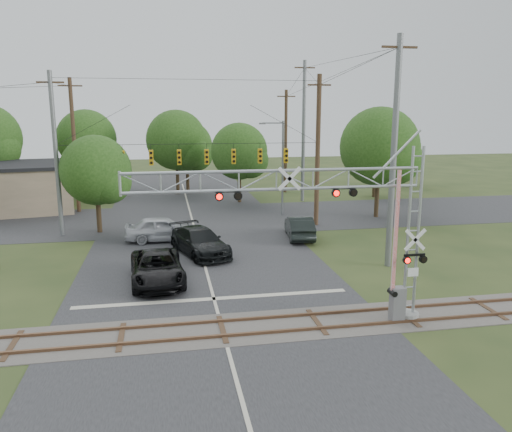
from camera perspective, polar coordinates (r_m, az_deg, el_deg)
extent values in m
plane|color=#2A3A1B|center=(19.07, -3.14, -15.38)|extent=(160.00, 160.00, 0.00)
cube|color=#28282A|center=(28.29, -5.74, -6.18)|extent=(14.00, 90.00, 0.02)
cube|color=#28282A|center=(41.81, -7.34, -0.33)|extent=(90.00, 12.00, 0.02)
cube|color=#48443E|center=(20.85, -3.86, -12.85)|extent=(90.00, 3.20, 0.05)
cube|color=brown|center=(20.17, -3.62, -13.51)|extent=(90.00, 0.12, 0.14)
cube|color=brown|center=(21.47, -4.09, -11.89)|extent=(90.00, 0.12, 0.14)
cylinder|color=gray|center=(22.75, 16.94, -10.83)|extent=(0.92, 0.92, 0.31)
cube|color=silver|center=(21.78, 17.51, -6.14)|extent=(0.46, 0.03, 0.36)
cube|color=slate|center=(22.09, 15.84, -9.74)|extent=(0.56, 0.46, 1.54)
cube|color=red|center=(21.05, 15.69, -1.86)|extent=(0.14, 0.09, 5.13)
cylinder|color=slate|center=(37.70, -21.88, 6.44)|extent=(0.32, 0.32, 11.50)
cylinder|color=#44291F|center=(38.73, 7.06, 7.31)|extent=(0.36, 0.36, 11.50)
cylinder|color=black|center=(36.97, -7.25, 8.17)|extent=(19.00, 0.03, 0.03)
cube|color=#CE960E|center=(37.31, -18.07, 6.26)|extent=(0.30, 0.30, 1.10)
cube|color=#CE960E|center=(37.10, -14.99, 6.41)|extent=(0.30, 0.30, 1.10)
cube|color=#CE960E|center=(37.00, -11.89, 6.54)|extent=(0.30, 0.30, 1.10)
cube|color=#CE960E|center=(37.00, -8.77, 6.66)|extent=(0.30, 0.30, 1.10)
cube|color=#CE960E|center=(37.11, -5.66, 6.75)|extent=(0.30, 0.30, 1.10)
cube|color=#CE960E|center=(37.33, -2.58, 6.83)|extent=(0.30, 0.30, 1.10)
cube|color=#CE960E|center=(37.66, 0.46, 6.88)|extent=(0.30, 0.30, 1.10)
cube|color=#CE960E|center=(38.08, 3.44, 6.91)|extent=(0.30, 0.30, 1.10)
imported|color=black|center=(26.51, -11.24, -5.81)|extent=(3.00, 5.87, 1.59)
imported|color=black|center=(31.21, -6.44, -2.92)|extent=(4.04, 6.14, 1.65)
imported|color=#AFB2B8|center=(34.84, -10.63, -1.44)|extent=(5.07, 2.10, 1.72)
imported|color=black|center=(35.20, 4.99, -1.26)|extent=(2.31, 4.98, 1.58)
cylinder|color=slate|center=(42.67, 3.06, 5.43)|extent=(0.18, 0.18, 8.01)
cylinder|color=slate|center=(42.22, 1.93, 10.59)|extent=(1.78, 0.11, 0.11)
cube|color=slate|center=(42.04, 0.72, 10.53)|extent=(0.53, 0.22, 0.13)
cylinder|color=#44291F|center=(46.56, -20.03, 7.50)|extent=(0.34, 0.34, 11.61)
cube|color=#44291F|center=(46.52, -20.49, 13.77)|extent=(2.00, 0.12, 0.12)
cylinder|color=slate|center=(49.50, 5.45, 9.49)|extent=(0.34, 0.34, 13.56)
cube|color=#44291F|center=(49.64, 5.60, 16.52)|extent=(2.00, 0.12, 0.12)
cylinder|color=slate|center=(28.75, 15.45, 6.74)|extent=(0.34, 0.34, 12.78)
cube|color=#44291F|center=(28.86, 16.10, 18.06)|extent=(2.00, 0.12, 0.12)
cylinder|color=#44291F|center=(55.07, 3.41, 8.45)|extent=(0.34, 0.34, 11.08)
cube|color=#44291F|center=(55.00, 3.48, 13.49)|extent=(2.00, 0.12, 0.12)
cylinder|color=#352818|center=(58.45, -18.55, 4.64)|extent=(0.36, 0.36, 4.15)
sphere|color=#1C4313|center=(58.15, -18.80, 8.33)|extent=(6.41, 6.41, 6.41)
cylinder|color=#352818|center=(38.35, -17.55, 0.60)|extent=(0.36, 0.36, 3.27)
sphere|color=#1C4313|center=(37.91, -17.83, 5.01)|extent=(5.06, 5.06, 5.06)
cylinder|color=#352818|center=(54.63, -8.96, 4.64)|extent=(0.36, 0.36, 4.13)
sphere|color=#1C4313|center=(54.30, -9.09, 8.57)|extent=(6.38, 6.38, 6.38)
cylinder|color=#352818|center=(55.49, -7.83, 4.52)|extent=(0.36, 0.36, 3.62)
sphere|color=#1C4313|center=(55.18, -7.92, 7.91)|extent=(5.59, 5.59, 5.59)
cylinder|color=#352818|center=(49.03, -1.91, 3.64)|extent=(0.36, 0.36, 3.55)
sphere|color=#1C4313|center=(48.68, -1.94, 7.41)|extent=(5.49, 5.49, 5.49)
cylinder|color=#352818|center=(43.11, 13.67, 2.63)|extent=(0.36, 0.36, 4.21)
sphere|color=#1C4313|center=(42.69, 13.92, 7.71)|extent=(6.51, 6.51, 6.51)
cylinder|color=#352818|center=(53.64, 13.38, 3.91)|extent=(0.36, 0.36, 3.33)
sphere|color=#1C4313|center=(53.33, 13.53, 7.13)|extent=(5.15, 5.15, 5.15)
cylinder|color=#352818|center=(62.83, 15.90, 4.84)|extent=(0.36, 0.36, 3.24)
sphere|color=#1C4313|center=(62.57, 16.06, 7.52)|extent=(5.01, 5.01, 5.01)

